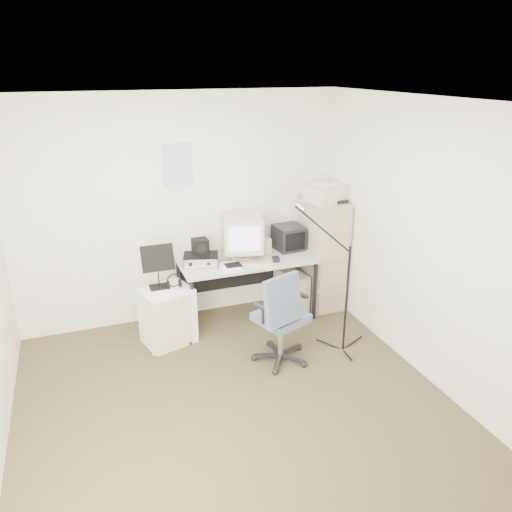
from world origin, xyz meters
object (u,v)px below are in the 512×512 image
object	(u,v)px
office_chair	(281,316)
filing_cabinet	(322,254)
side_cart	(168,316)
desk	(247,288)

from	to	relation	value
office_chair	filing_cabinet	bearing A→B (deg)	25.68
filing_cabinet	side_cart	size ratio (longest dim) A/B	2.15
desk	office_chair	xyz separation A→B (m)	(0.01, -0.95, 0.12)
filing_cabinet	side_cart	distance (m)	1.95
office_chair	side_cart	world-z (taller)	office_chair
side_cart	office_chair	bearing A→B (deg)	-53.36
desk	side_cart	distance (m)	0.98
filing_cabinet	desk	world-z (taller)	filing_cabinet
desk	office_chair	distance (m)	0.96
office_chair	side_cart	size ratio (longest dim) A/B	1.62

